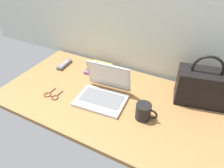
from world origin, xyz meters
TOP-DOWN VIEW (x-y plane):
  - desk at (0.00, 0.00)m, footprint 1.60×0.76m
  - laptop at (-0.10, -0.01)m, footprint 0.33×0.29m
  - coffee_mug at (0.19, -0.07)m, footprint 0.13×0.09m
  - remote_control_near at (-0.58, 0.19)m, footprint 0.06×0.16m
  - eyeglasses at (-0.42, -0.16)m, footprint 0.11×0.11m
  - handbag at (0.45, 0.24)m, footprint 0.33×0.22m
  - book_stack at (-0.29, 0.25)m, footprint 0.23×0.18m

SIDE VIEW (x-z plane):
  - desk at x=0.00m, z-range 0.00..0.03m
  - eyeglasses at x=-0.42m, z-range 0.03..0.04m
  - remote_control_near at x=-0.58m, z-range 0.03..0.05m
  - book_stack at x=-0.29m, z-range 0.03..0.08m
  - laptop at x=-0.10m, z-range -0.03..0.18m
  - coffee_mug at x=0.19m, z-range 0.03..0.13m
  - handbag at x=0.45m, z-range -0.02..0.31m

